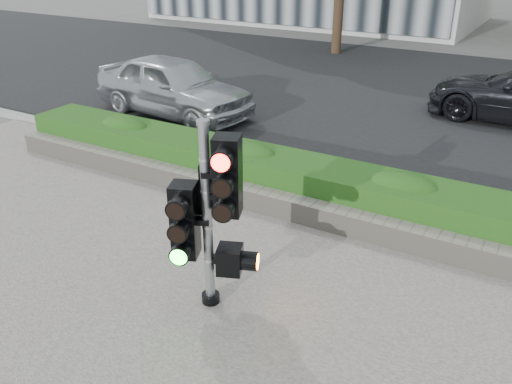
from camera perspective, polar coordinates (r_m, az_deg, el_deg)
ground at (r=7.16m, az=-3.21°, el=-9.06°), size 120.00×120.00×0.00m
road at (r=15.78m, az=17.32°, el=9.48°), size 60.00×13.00×0.02m
curb at (r=9.57m, az=7.14°, el=0.58°), size 60.00×0.25×0.12m
stone_wall at (r=8.48m, az=3.79°, el=-1.63°), size 12.00×0.32×0.34m
hedge at (r=8.94m, az=5.70°, el=0.99°), size 12.00×1.00×0.68m
traffic_signal at (r=6.07m, az=-4.84°, el=-1.61°), size 0.84×0.74×2.30m
car_silver at (r=13.53m, az=-8.72°, el=10.99°), size 4.37×2.16×1.43m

